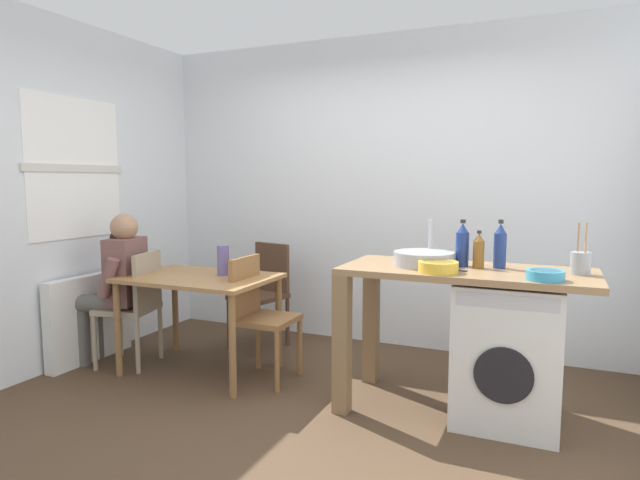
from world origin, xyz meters
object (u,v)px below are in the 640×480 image
object	(u,v)px
vase	(223,260)
chair_opposite	(258,311)
seated_person	(116,281)
utensil_crock	(581,263)
mixing_bowl	(438,266)
bottle_tall_green	(462,245)
washing_machine	(508,352)
dining_table	(199,288)
colander	(545,275)
bottle_squat_brown	(479,251)
chair_spare_by_wall	(264,289)
chair_person_seat	(136,302)
bottle_clear_small	(500,246)

from	to	relation	value
vase	chair_opposite	bearing A→B (deg)	-8.73
seated_person	utensil_crock	distance (m)	3.31
mixing_bowl	vase	bearing A→B (deg)	171.20
bottle_tall_green	washing_machine	bearing A→B (deg)	-16.33
dining_table	colander	xyz separation A→B (m)	(2.40, -0.18, 0.31)
dining_table	utensil_crock	xyz separation A→B (m)	(2.58, 0.09, 0.35)
washing_machine	bottle_squat_brown	world-z (taller)	bottle_squat_brown
chair_spare_by_wall	colander	bearing A→B (deg)	172.00
chair_opposite	colander	bearing A→B (deg)	83.22
bottle_squat_brown	mixing_bowl	xyz separation A→B (m)	(-0.19, -0.25, -0.07)
dining_table	bottle_tall_green	world-z (taller)	bottle_tall_green
chair_person_seat	bottle_tall_green	size ratio (longest dim) A/B	3.06
dining_table	washing_machine	bearing A→B (deg)	0.99
vase	dining_table	bearing A→B (deg)	-146.31
chair_spare_by_wall	washing_machine	xyz separation A→B (m)	(2.10, -0.73, -0.08)
bottle_squat_brown	bottle_tall_green	bearing A→B (deg)	161.62
dining_table	washing_machine	world-z (taller)	washing_machine
chair_opposite	colander	size ratio (longest dim) A/B	4.50
utensil_crock	bottle_clear_small	bearing A→B (deg)	173.62
chair_person_seat	chair_spare_by_wall	xyz separation A→B (m)	(0.67, 0.86, 0.00)
chair_opposite	washing_machine	distance (m)	1.74
bottle_squat_brown	vase	size ratio (longest dim) A/B	1.02
seated_person	bottle_squat_brown	bearing A→B (deg)	-98.34
washing_machine	mixing_bowl	bearing A→B (deg)	-153.34
chair_opposite	bottle_clear_small	xyz separation A→B (m)	(1.66, 0.09, 0.55)
chair_opposite	washing_machine	size ratio (longest dim) A/B	1.05
chair_spare_by_wall	seated_person	xyz separation A→B (m)	(-0.82, -0.89, 0.16)
utensil_crock	colander	distance (m)	0.33
chair_person_seat	bottle_squat_brown	size ratio (longest dim) A/B	3.87
chair_person_seat	colander	distance (m)	2.99
seated_person	bottle_squat_brown	distance (m)	2.75
dining_table	chair_person_seat	world-z (taller)	chair_person_seat
bottle_clear_small	chair_spare_by_wall	bearing A→B (deg)	162.64
chair_spare_by_wall	dining_table	bearing A→B (deg)	95.85
colander	vase	size ratio (longest dim) A/B	0.88
bottle_tall_green	chair_spare_by_wall	bearing A→B (deg)	160.25
chair_person_seat	chair_spare_by_wall	distance (m)	1.08
bottle_clear_small	dining_table	bearing A→B (deg)	-176.24
chair_person_seat	bottle_tall_green	distance (m)	2.53
bottle_clear_small	utensil_crock	bearing A→B (deg)	-6.38
mixing_bowl	utensil_crock	distance (m)	0.80
chair_opposite	seated_person	distance (m)	1.20
colander	bottle_squat_brown	bearing A→B (deg)	144.86
bottle_tall_green	colander	distance (m)	0.59
chair_spare_by_wall	bottle_squat_brown	bearing A→B (deg)	174.91
chair_person_seat	bottle_clear_small	bearing A→B (deg)	-98.01
bottle_squat_brown	colander	bearing A→B (deg)	-35.14
bottle_clear_small	colander	world-z (taller)	bottle_clear_small
chair_opposite	chair_person_seat	bearing A→B (deg)	-82.57
washing_machine	vase	size ratio (longest dim) A/B	3.78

